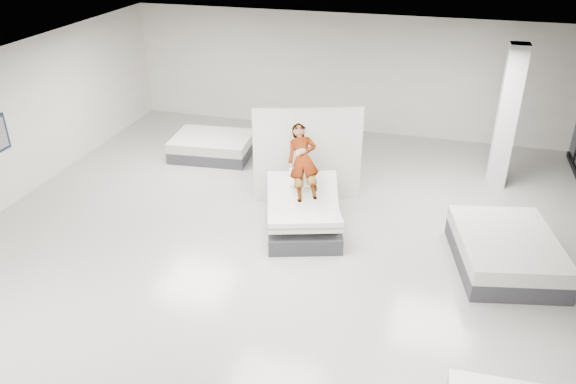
# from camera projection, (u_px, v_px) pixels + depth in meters

# --- Properties ---
(room) EXTENTS (14.00, 14.04, 3.20)m
(room) POSITION_uv_depth(u_px,v_px,m) (268.00, 186.00, 9.24)
(room) COLOR #AAA8A0
(room) RESTS_ON ground
(hero_bed) EXTENTS (1.85, 2.15, 1.11)m
(hero_bed) POSITION_uv_depth(u_px,v_px,m) (303.00, 216.00, 10.87)
(hero_bed) COLOR #333338
(hero_bed) RESTS_ON floor
(person) EXTENTS (0.97, 1.50, 1.38)m
(person) POSITION_uv_depth(u_px,v_px,m) (303.00, 172.00, 10.78)
(person) COLOR slate
(person) RESTS_ON hero_bed
(remote) EXTENTS (0.09, 0.15, 0.08)m
(remote) POSITION_uv_depth(u_px,v_px,m) (315.00, 188.00, 10.56)
(remote) COLOR black
(remote) RESTS_ON person
(divider_panel) EXTENTS (2.19, 0.81, 2.07)m
(divider_panel) POSITION_uv_depth(u_px,v_px,m) (307.00, 155.00, 11.76)
(divider_panel) COLOR silver
(divider_panel) RESTS_ON floor
(flat_bed_right_far) EXTENTS (2.06, 2.48, 0.60)m
(flat_bed_right_far) POSITION_uv_depth(u_px,v_px,m) (505.00, 251.00, 9.85)
(flat_bed_right_far) COLOR #333338
(flat_bed_right_far) RESTS_ON floor
(flat_bed_left_far) EXTENTS (2.04, 1.60, 0.53)m
(flat_bed_left_far) POSITION_uv_depth(u_px,v_px,m) (212.00, 146.00, 14.16)
(flat_bed_left_far) COLOR #333338
(flat_bed_left_far) RESTS_ON floor
(column) EXTENTS (0.40, 0.40, 3.20)m
(column) POSITION_uv_depth(u_px,v_px,m) (507.00, 118.00, 12.13)
(column) COLOR silver
(column) RESTS_ON floor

